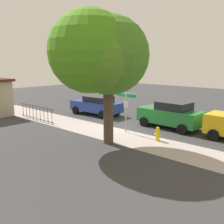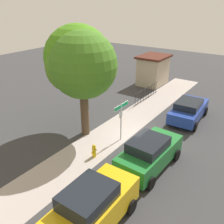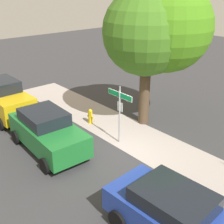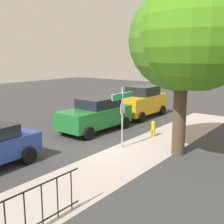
% 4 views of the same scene
% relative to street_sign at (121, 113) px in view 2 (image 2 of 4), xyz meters
% --- Properties ---
extents(ground_plane, '(60.00, 60.00, 0.00)m').
position_rel_street_sign_xyz_m(ground_plane, '(0.56, -0.40, -1.84)').
color(ground_plane, '#38383A').
extents(sidewalk_strip, '(24.00, 2.60, 0.00)m').
position_rel_street_sign_xyz_m(sidewalk_strip, '(2.56, 0.90, -1.84)').
color(sidewalk_strip, '#ADA09B').
rests_on(sidewalk_strip, ground_plane).
extents(street_sign, '(1.48, 0.07, 2.67)m').
position_rel_street_sign_xyz_m(street_sign, '(0.00, 0.00, 0.00)').
color(street_sign, '#9EA0A5').
rests_on(street_sign, ground_plane).
extents(shade_tree, '(4.61, 4.98, 6.86)m').
position_rel_street_sign_xyz_m(shade_tree, '(-0.49, 2.69, 2.81)').
color(shade_tree, '#4C3B29').
rests_on(shade_tree, ground_plane).
extents(car_yellow, '(4.13, 1.98, 1.99)m').
position_rel_street_sign_xyz_m(car_yellow, '(-6.14, -2.73, -0.84)').
color(car_yellow, gold).
rests_on(car_yellow, ground_plane).
extents(car_green, '(4.26, 2.14, 1.76)m').
position_rel_street_sign_xyz_m(car_green, '(-1.52, -2.76, -0.94)').
color(car_green, '#1D712E').
rests_on(car_green, ground_plane).
extents(car_blue, '(4.43, 2.20, 1.55)m').
position_rel_street_sign_xyz_m(car_blue, '(5.15, -2.51, -1.03)').
color(car_blue, '#213A99').
rests_on(car_blue, ground_plane).
extents(iron_fence, '(4.37, 0.04, 1.07)m').
position_rel_street_sign_xyz_m(iron_fence, '(7.01, 1.90, -1.28)').
color(iron_fence, black).
rests_on(iron_fence, ground_plane).
extents(utility_shed, '(3.37, 2.64, 2.96)m').
position_rel_street_sign_xyz_m(utility_shed, '(11.20, 3.40, -0.33)').
color(utility_shed, tan).
rests_on(utility_shed, ground_plane).
extents(fire_hydrant, '(0.42, 0.22, 0.78)m').
position_rel_street_sign_xyz_m(fire_hydrant, '(-2.43, 0.20, -1.45)').
color(fire_hydrant, yellow).
rests_on(fire_hydrant, ground_plane).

